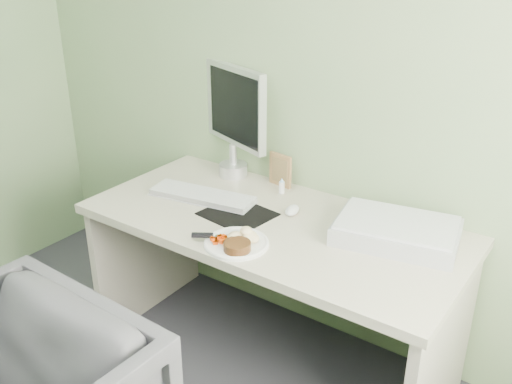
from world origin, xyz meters
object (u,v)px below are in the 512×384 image
Objects in this scene: desk at (272,258)px; monitor at (235,115)px; scanner at (396,232)px; plate at (236,243)px.

monitor reaches higher than desk.
desk is 0.55m from scanner.
desk is 3.46× the size of scanner.
desk is 0.72m from monitor.
plate is at bearing -89.69° from desk.
scanner reaches higher than desk.
monitor is at bearing 158.18° from scanner.
monitor is at bearing 127.24° from plate.
plate is 0.62m from scanner.
plate is 0.47× the size of monitor.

